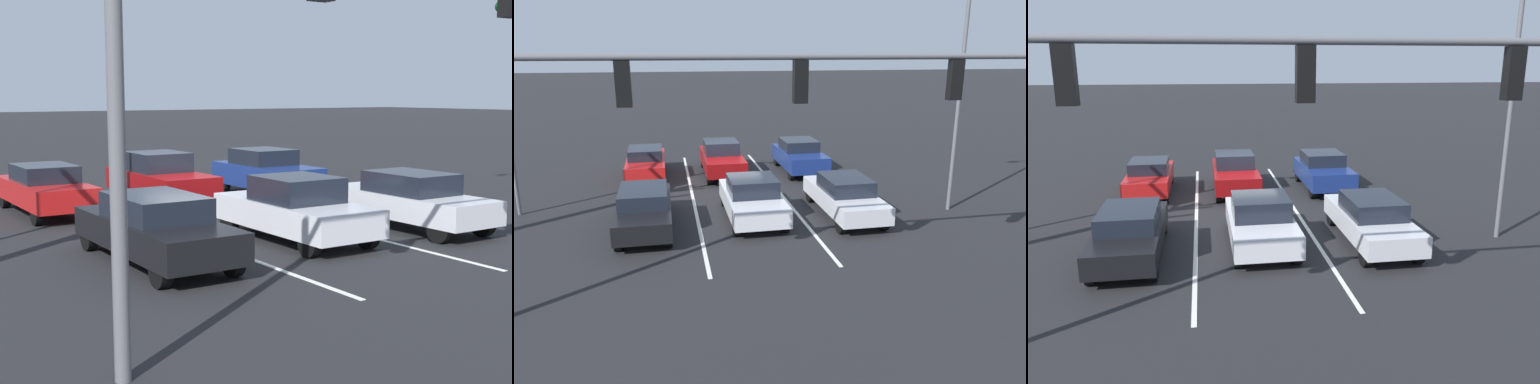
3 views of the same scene
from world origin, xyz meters
The scene contains 11 objects.
ground_plane centered at (0.00, 0.00, 0.00)m, with size 240.00×240.00×0.00m, color black.
lane_stripe_left_divider centered at (-1.82, 1.79, 0.01)m, with size 0.12×15.58×0.01m, color silver.
lane_stripe_center_divider centered at (1.82, 1.79, 0.01)m, with size 0.12×15.58×0.01m, color silver.
car_silver_leftlane_front centered at (-3.44, 5.26, 0.75)m, with size 1.73×4.75×1.45m.
car_white_midlane_front centered at (-0.12, 4.94, 0.75)m, with size 1.86×4.42×1.52m.
car_black_rightlane_front centered at (3.59, 5.25, 0.73)m, with size 1.75×4.76×1.41m.
car_red_rightlane_second centered at (3.73, -1.93, 0.73)m, with size 1.72×4.61×1.42m.
car_navy_leftlane_second centered at (-3.62, -1.59, 0.81)m, with size 1.85×4.23×1.57m.
car_maroon_midlane_second centered at (0.19, -1.79, 0.81)m, with size 1.79×4.66×1.62m.
traffic_signal_gantry centered at (1.96, 10.57, 4.65)m, with size 13.20×0.37×6.24m.
street_lamp_left_shoulder centered at (-7.34, 5.45, 5.37)m, with size 1.99×0.24×9.46m.
Camera 2 is at (2.75, 21.61, 5.81)m, focal length 35.00 mm.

